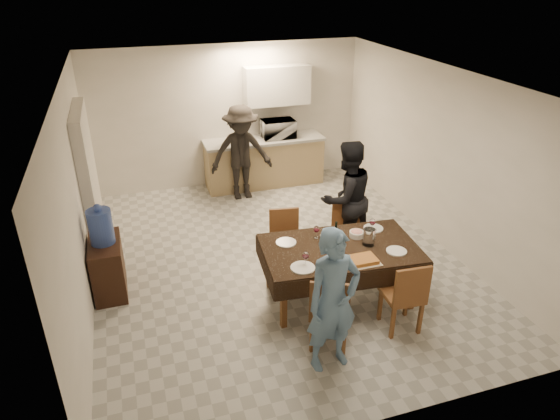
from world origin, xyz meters
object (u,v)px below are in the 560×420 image
Objects in this scene: console at (108,267)px; water_pitcher at (369,237)px; person_kitchen at (241,153)px; person_far at (346,198)px; water_jug at (101,227)px; dining_table at (340,250)px; person_near at (333,301)px; wine_bottle at (336,234)px; microwave at (278,129)px; savoury_tart at (362,260)px.

water_pitcher reaches higher than console.
person_far is at bearing -66.83° from person_kitchen.
water_jug is 3.30m from water_pitcher.
person_near is (-0.55, -1.05, 0.10)m from dining_table.
person_far is at bearing 67.46° from dining_table.
wine_bottle reaches higher than water_pitcher.
person_kitchen is at bearing 28.61° from microwave.
person_near reaches higher than water_pitcher.
water_jug is 0.26× the size of person_far.
console is 3.33m from water_pitcher.
dining_table is 1.19m from person_near.
person_near reaches higher than savoury_tart.
console is 3.35m from person_far.
person_kitchen is (-0.53, 3.71, 0.09)m from savoury_tart.
person_far is at bearing 79.70° from water_pitcher.
wine_bottle is 0.42m from water_pitcher.
water_jug is 4.19m from microwave.
water_jug is 3.27m from person_kitchen.
wine_bottle is 1.21m from person_near.
microwave is at bearing 83.13° from wine_bottle.
person_far is (0.60, 1.00, -0.06)m from wine_bottle.
water_pitcher is 0.42m from savoury_tart.
microwave is at bearing 71.47° from person_near.
person_kitchen is at bearing 102.39° from dining_table.
person_far is at bearing 59.04° from wine_bottle.
water_pitcher is (0.40, -0.10, -0.06)m from wine_bottle.
microwave is (0.05, 3.83, 0.23)m from water_pitcher.
water_jug is at bearing 164.49° from dining_table.
wine_bottle is 0.55× the size of microwave.
console is at bearing 160.72° from water_pitcher.
person_far is (0.20, 1.10, 0.00)m from water_pitcher.
water_pitcher is 1.35m from person_near.
microwave is at bearing 89.07° from dining_table.
wine_bottle is (2.71, -0.99, -0.04)m from water_jug.
person_kitchen is (0.12, 4.38, 0.04)m from person_near.
water_jug reaches higher than dining_table.
wine_bottle is at bearing 83.13° from microwave.
wine_bottle reaches higher than dining_table.
microwave is at bearing 40.95° from console.
person_near reaches higher than wine_bottle.
wine_bottle is at bearing 46.45° from person_far.
person_near is 0.95× the size of person_kitchen.
savoury_tart is (2.86, -1.42, -0.18)m from water_jug.
savoury_tart is (-0.25, -0.33, -0.08)m from water_pitcher.
water_pitcher is 3.47m from person_kitchen.
water_pitcher is at bearing -19.28° from water_jug.
dining_table is at bearing -20.61° from console.
dining_table is at bearing 49.77° from person_far.
microwave is (3.16, 2.74, 0.72)m from console.
wine_bottle is at bearing 165.96° from water_pitcher.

